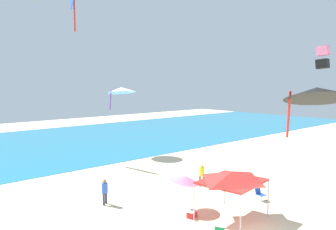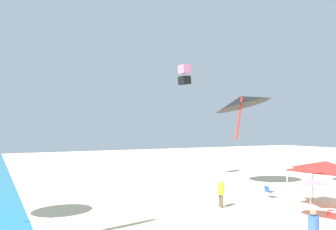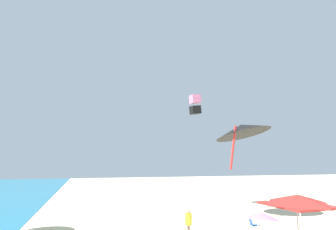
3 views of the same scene
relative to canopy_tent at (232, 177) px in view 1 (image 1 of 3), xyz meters
The scene contains 10 objects.
ocean_strip 30.32m from the canopy_tent, 91.80° to the left, with size 120.00×29.16×0.02m, color teal.
canopy_tent is the anchor object (origin of this frame).
beach_umbrella 3.04m from the canopy_tent, 109.83° to the left, with size 2.01×1.98×2.35m.
folding_chair_facing_ocean 4.40m from the canopy_tent, ahead, with size 0.61×0.69×0.82m.
cooler_box 3.19m from the canopy_tent, 133.54° to the left, with size 0.71×0.57×0.40m.
person_beachcomber 8.15m from the canopy_tent, 122.07° to the left, with size 0.41×0.39×1.66m.
person_far_stroller 6.36m from the canopy_tent, 58.87° to the left, with size 0.44×0.41×1.71m.
kite_delta_white 20.47m from the canopy_tent, 74.61° to the left, with size 3.72×3.76×2.69m.
kite_box_pink 15.74m from the canopy_tent, ahead, with size 1.00×1.07×1.97m.
kite_delta_black 9.43m from the canopy_tent, ahead, with size 6.44×6.44×4.16m.
Camera 1 is at (-13.89, -8.42, 7.74)m, focal length 35.52 mm.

